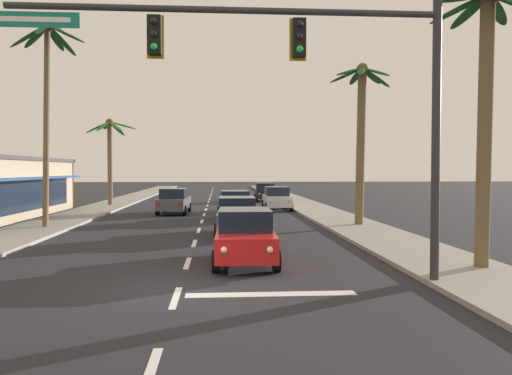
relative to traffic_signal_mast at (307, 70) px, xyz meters
The scene contains 15 objects.
ground_plane 6.20m from the traffic_signal_mast, behind, with size 220.00×220.00×0.00m, color #232328.
sidewalk_right 21.13m from the traffic_signal_mast, 76.84° to the left, with size 3.20×110.00×0.14m, color gray.
sidewalk_left 23.33m from the traffic_signal_mast, 118.77° to the left, with size 3.20×110.00×0.14m, color gray.
lane_markings 20.56m from the traffic_signal_mast, 97.77° to the left, with size 4.28×88.16×0.01m.
traffic_signal_mast is the anchor object (origin of this frame).
sedan_lead_at_stop_bar 5.77m from the traffic_signal_mast, 111.89° to the left, with size 2.03×4.48×1.68m.
sedan_third_in_queue 11.45m from the traffic_signal_mast, 97.40° to the left, with size 2.04×4.49×1.68m.
sedan_fifth_in_queue 18.14m from the traffic_signal_mast, 94.10° to the left, with size 2.08×4.50×1.68m.
sedan_oncoming_far 22.62m from the traffic_signal_mast, 103.41° to the left, with size 2.14×4.52×1.68m.
sedan_parked_nearest_kerb 35.05m from the traffic_signal_mast, 86.62° to the left, with size 2.05×4.49×1.68m.
sedan_parked_mid_kerb 24.59m from the traffic_signal_mast, 85.31° to the left, with size 1.97×4.46×1.68m.
palm_left_second 16.82m from the traffic_signal_mast, 128.82° to the left, with size 3.64×3.81×10.13m.
palm_left_third 30.93m from the traffic_signal_mast, 110.48° to the left, with size 4.11×4.00×6.98m.
palm_right_nearest 5.60m from the traffic_signal_mast, 16.18° to the left, with size 3.37×3.21×8.09m.
palm_right_second 13.97m from the traffic_signal_mast, 68.89° to the left, with size 3.22×3.38×8.30m.
Camera 1 is at (1.00, -12.39, 2.91)m, focal length 35.86 mm.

